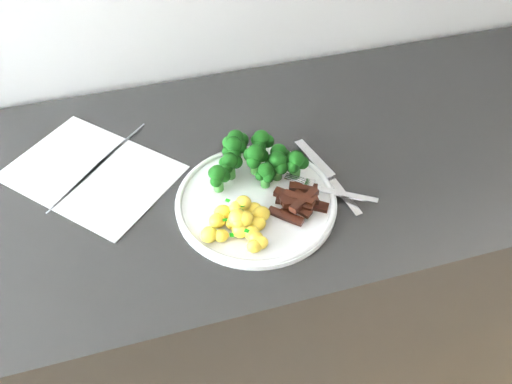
{
  "coord_description": "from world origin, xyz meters",
  "views": [
    {
      "loc": [
        -0.04,
        1.02,
        1.55
      ],
      "look_at": [
        0.12,
        1.58,
        0.93
      ],
      "focal_mm": 36.1,
      "sensor_mm": 36.0,
      "label": 1
    }
  ],
  "objects_px": {
    "beef_strips": "(298,201)",
    "recipe_paper": "(92,172)",
    "plate": "(256,201)",
    "fork": "(333,190)",
    "broccoli": "(255,157)",
    "counter": "(246,300)",
    "knife": "(335,185)",
    "potatoes": "(240,221)"
  },
  "relations": [
    {
      "from": "plate",
      "to": "fork",
      "type": "relative_size",
      "value": 2.01
    },
    {
      "from": "knife",
      "to": "recipe_paper",
      "type": "bearing_deg",
      "value": 158.82
    },
    {
      "from": "recipe_paper",
      "to": "plate",
      "type": "distance_m",
      "value": 0.31
    },
    {
      "from": "counter",
      "to": "broccoli",
      "type": "distance_m",
      "value": 0.5
    },
    {
      "from": "beef_strips",
      "to": "potatoes",
      "type": "bearing_deg",
      "value": -169.96
    },
    {
      "from": "beef_strips",
      "to": "fork",
      "type": "distance_m",
      "value": 0.07
    },
    {
      "from": "beef_strips",
      "to": "knife",
      "type": "relative_size",
      "value": 0.52
    },
    {
      "from": "fork",
      "to": "counter",
      "type": "bearing_deg",
      "value": 138.89
    },
    {
      "from": "recipe_paper",
      "to": "knife",
      "type": "height_order",
      "value": "knife"
    },
    {
      "from": "recipe_paper",
      "to": "fork",
      "type": "distance_m",
      "value": 0.43
    },
    {
      "from": "plate",
      "to": "broccoli",
      "type": "bearing_deg",
      "value": 74.95
    },
    {
      "from": "potatoes",
      "to": "knife",
      "type": "bearing_deg",
      "value": 14.6
    },
    {
      "from": "potatoes",
      "to": "fork",
      "type": "bearing_deg",
      "value": 9.4
    },
    {
      "from": "counter",
      "to": "beef_strips",
      "type": "bearing_deg",
      "value": -62.6
    },
    {
      "from": "beef_strips",
      "to": "knife",
      "type": "xyz_separation_m",
      "value": [
        0.08,
        0.03,
        -0.01
      ]
    },
    {
      "from": "broccoli",
      "to": "recipe_paper",
      "type": "bearing_deg",
      "value": 162.49
    },
    {
      "from": "broccoli",
      "to": "knife",
      "type": "xyz_separation_m",
      "value": [
        0.12,
        -0.07,
        -0.04
      ]
    },
    {
      "from": "recipe_paper",
      "to": "potatoes",
      "type": "bearing_deg",
      "value": -42.56
    },
    {
      "from": "beef_strips",
      "to": "recipe_paper",
      "type": "bearing_deg",
      "value": 150.35
    },
    {
      "from": "plate",
      "to": "knife",
      "type": "bearing_deg",
      "value": -0.97
    },
    {
      "from": "fork",
      "to": "potatoes",
      "type": "bearing_deg",
      "value": -170.6
    },
    {
      "from": "broccoli",
      "to": "beef_strips",
      "type": "bearing_deg",
      "value": -64.74
    },
    {
      "from": "fork",
      "to": "broccoli",
      "type": "bearing_deg",
      "value": 141.74
    },
    {
      "from": "broccoli",
      "to": "fork",
      "type": "height_order",
      "value": "broccoli"
    },
    {
      "from": "recipe_paper",
      "to": "potatoes",
      "type": "xyz_separation_m",
      "value": [
        0.22,
        -0.21,
        0.02
      ]
    },
    {
      "from": "beef_strips",
      "to": "plate",
      "type": "bearing_deg",
      "value": 153.71
    },
    {
      "from": "knife",
      "to": "counter",
      "type": "bearing_deg",
      "value": 146.75
    },
    {
      "from": "broccoli",
      "to": "fork",
      "type": "xyz_separation_m",
      "value": [
        0.11,
        -0.09,
        -0.03
      ]
    },
    {
      "from": "counter",
      "to": "beef_strips",
      "type": "relative_size",
      "value": 22.91
    },
    {
      "from": "plate",
      "to": "beef_strips",
      "type": "bearing_deg",
      "value": -26.29
    },
    {
      "from": "plate",
      "to": "knife",
      "type": "distance_m",
      "value": 0.14
    },
    {
      "from": "beef_strips",
      "to": "knife",
      "type": "bearing_deg",
      "value": 20.37
    },
    {
      "from": "plate",
      "to": "recipe_paper",
      "type": "bearing_deg",
      "value": 149.57
    },
    {
      "from": "fork",
      "to": "beef_strips",
      "type": "bearing_deg",
      "value": -171.63
    },
    {
      "from": "recipe_paper",
      "to": "beef_strips",
      "type": "distance_m",
      "value": 0.38
    },
    {
      "from": "recipe_paper",
      "to": "beef_strips",
      "type": "height_order",
      "value": "beef_strips"
    },
    {
      "from": "fork",
      "to": "recipe_paper",
      "type": "bearing_deg",
      "value": 155.78
    },
    {
      "from": "beef_strips",
      "to": "fork",
      "type": "bearing_deg",
      "value": 8.37
    },
    {
      "from": "counter",
      "to": "knife",
      "type": "bearing_deg",
      "value": -33.25
    },
    {
      "from": "beef_strips",
      "to": "knife",
      "type": "distance_m",
      "value": 0.08
    },
    {
      "from": "counter",
      "to": "beef_strips",
      "type": "distance_m",
      "value": 0.49
    },
    {
      "from": "counter",
      "to": "beef_strips",
      "type": "xyz_separation_m",
      "value": [
        0.06,
        -0.12,
        0.47
      ]
    }
  ]
}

